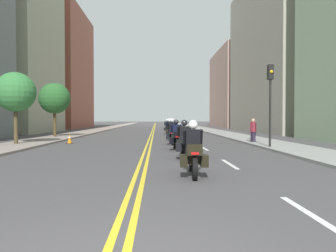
{
  "coord_description": "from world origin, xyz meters",
  "views": [
    {
      "loc": [
        0.49,
        -3.23,
        1.63
      ],
      "look_at": [
        1.33,
        20.08,
        1.09
      ],
      "focal_mm": 33.82,
      "sensor_mm": 36.0,
      "label": 1
    }
  ],
  "objects_px": {
    "motorcycle_1": "(185,143)",
    "street_tree_0": "(55,98)",
    "pedestrian_0": "(253,131)",
    "motorcycle_6": "(169,128)",
    "motorcycle_0": "(193,153)",
    "motorcycle_2": "(176,138)",
    "motorcycle_3": "(172,134)",
    "pedestrian_1": "(253,130)",
    "motorcycle_7": "(167,128)",
    "motorcycle_4": "(172,132)",
    "traffic_light_near": "(270,91)",
    "traffic_cone_0": "(70,139)",
    "street_tree_1": "(15,92)",
    "motorcycle_5": "(170,130)"
  },
  "relations": [
    {
      "from": "motorcycle_2",
      "to": "motorcycle_4",
      "type": "height_order",
      "value": "motorcycle_4"
    },
    {
      "from": "motorcycle_0",
      "to": "street_tree_0",
      "type": "height_order",
      "value": "street_tree_0"
    },
    {
      "from": "motorcycle_1",
      "to": "motorcycle_5",
      "type": "xyz_separation_m",
      "value": [
        0.02,
        15.07,
        -0.01
      ]
    },
    {
      "from": "pedestrian_0",
      "to": "street_tree_0",
      "type": "bearing_deg",
      "value": -133.84
    },
    {
      "from": "motorcycle_1",
      "to": "traffic_light_near",
      "type": "height_order",
      "value": "traffic_light_near"
    },
    {
      "from": "motorcycle_6",
      "to": "pedestrian_1",
      "type": "height_order",
      "value": "motorcycle_6"
    },
    {
      "from": "pedestrian_0",
      "to": "motorcycle_0",
      "type": "bearing_deg",
      "value": -44.13
    },
    {
      "from": "pedestrian_0",
      "to": "pedestrian_1",
      "type": "relative_size",
      "value": 0.99
    },
    {
      "from": "motorcycle_7",
      "to": "traffic_cone_0",
      "type": "height_order",
      "value": "motorcycle_7"
    },
    {
      "from": "motorcycle_4",
      "to": "traffic_light_near",
      "type": "relative_size",
      "value": 0.5
    },
    {
      "from": "motorcycle_1",
      "to": "street_tree_0",
      "type": "relative_size",
      "value": 0.47
    },
    {
      "from": "traffic_cone_0",
      "to": "pedestrian_0",
      "type": "relative_size",
      "value": 0.4
    },
    {
      "from": "motorcycle_2",
      "to": "motorcycle_3",
      "type": "distance_m",
      "value": 3.58
    },
    {
      "from": "motorcycle_1",
      "to": "motorcycle_7",
      "type": "relative_size",
      "value": 1.0
    },
    {
      "from": "traffic_light_near",
      "to": "traffic_cone_0",
      "type": "bearing_deg",
      "value": 161.49
    },
    {
      "from": "motorcycle_5",
      "to": "traffic_light_near",
      "type": "relative_size",
      "value": 0.5
    },
    {
      "from": "motorcycle_0",
      "to": "street_tree_0",
      "type": "bearing_deg",
      "value": 120.79
    },
    {
      "from": "pedestrian_0",
      "to": "traffic_cone_0",
      "type": "bearing_deg",
      "value": -111.75
    },
    {
      "from": "motorcycle_7",
      "to": "traffic_light_near",
      "type": "height_order",
      "value": "traffic_light_near"
    },
    {
      "from": "pedestrian_1",
      "to": "street_tree_1",
      "type": "relative_size",
      "value": 0.37
    },
    {
      "from": "traffic_light_near",
      "to": "pedestrian_1",
      "type": "height_order",
      "value": "traffic_light_near"
    },
    {
      "from": "motorcycle_3",
      "to": "traffic_light_near",
      "type": "bearing_deg",
      "value": -29.42
    },
    {
      "from": "motorcycle_2",
      "to": "motorcycle_5",
      "type": "xyz_separation_m",
      "value": [
        0.13,
        11.48,
        0.0
      ]
    },
    {
      "from": "motorcycle_0",
      "to": "traffic_light_near",
      "type": "xyz_separation_m",
      "value": [
        5.09,
        7.95,
        2.5
      ]
    },
    {
      "from": "motorcycle_1",
      "to": "motorcycle_7",
      "type": "height_order",
      "value": "same"
    },
    {
      "from": "motorcycle_1",
      "to": "pedestrian_1",
      "type": "bearing_deg",
      "value": 57.13
    },
    {
      "from": "motorcycle_2",
      "to": "pedestrian_1",
      "type": "relative_size",
      "value": 1.33
    },
    {
      "from": "motorcycle_7",
      "to": "street_tree_1",
      "type": "distance_m",
      "value": 18.37
    },
    {
      "from": "motorcycle_0",
      "to": "street_tree_0",
      "type": "distance_m",
      "value": 20.77
    },
    {
      "from": "motorcycle_2",
      "to": "motorcycle_4",
      "type": "distance_m",
      "value": 7.24
    },
    {
      "from": "motorcycle_6",
      "to": "pedestrian_0",
      "type": "height_order",
      "value": "motorcycle_6"
    },
    {
      "from": "motorcycle_2",
      "to": "street_tree_0",
      "type": "height_order",
      "value": "street_tree_0"
    },
    {
      "from": "pedestrian_0",
      "to": "motorcycle_6",
      "type": "bearing_deg",
      "value": -175.35
    },
    {
      "from": "street_tree_0",
      "to": "street_tree_1",
      "type": "height_order",
      "value": "street_tree_0"
    },
    {
      "from": "traffic_cone_0",
      "to": "pedestrian_0",
      "type": "height_order",
      "value": "pedestrian_0"
    },
    {
      "from": "motorcycle_1",
      "to": "motorcycle_6",
      "type": "xyz_separation_m",
      "value": [
        0.14,
        18.64,
        0.02
      ]
    },
    {
      "from": "motorcycle_7",
      "to": "traffic_light_near",
      "type": "relative_size",
      "value": 0.48
    },
    {
      "from": "pedestrian_0",
      "to": "street_tree_1",
      "type": "bearing_deg",
      "value": -106.16
    },
    {
      "from": "street_tree_1",
      "to": "motorcycle_0",
      "type": "bearing_deg",
      "value": -47.83
    },
    {
      "from": "motorcycle_3",
      "to": "pedestrian_1",
      "type": "xyz_separation_m",
      "value": [
        5.89,
        2.18,
        0.17
      ]
    },
    {
      "from": "motorcycle_1",
      "to": "motorcycle_6",
      "type": "distance_m",
      "value": 18.64
    },
    {
      "from": "traffic_light_near",
      "to": "street_tree_1",
      "type": "relative_size",
      "value": 1.02
    },
    {
      "from": "motorcycle_2",
      "to": "motorcycle_7",
      "type": "height_order",
      "value": "same"
    },
    {
      "from": "motorcycle_2",
      "to": "pedestrian_1",
      "type": "height_order",
      "value": "pedestrian_1"
    },
    {
      "from": "motorcycle_1",
      "to": "motorcycle_6",
      "type": "relative_size",
      "value": 0.97
    },
    {
      "from": "traffic_cone_0",
      "to": "motorcycle_4",
      "type": "bearing_deg",
      "value": 22.88
    },
    {
      "from": "motorcycle_0",
      "to": "motorcycle_2",
      "type": "relative_size",
      "value": 0.95
    },
    {
      "from": "motorcycle_1",
      "to": "motorcycle_3",
      "type": "height_order",
      "value": "motorcycle_3"
    },
    {
      "from": "motorcycle_0",
      "to": "motorcycle_4",
      "type": "bearing_deg",
      "value": 92.37
    },
    {
      "from": "motorcycle_0",
      "to": "pedestrian_1",
      "type": "xyz_separation_m",
      "value": [
        5.84,
        13.31,
        0.2
      ]
    }
  ]
}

